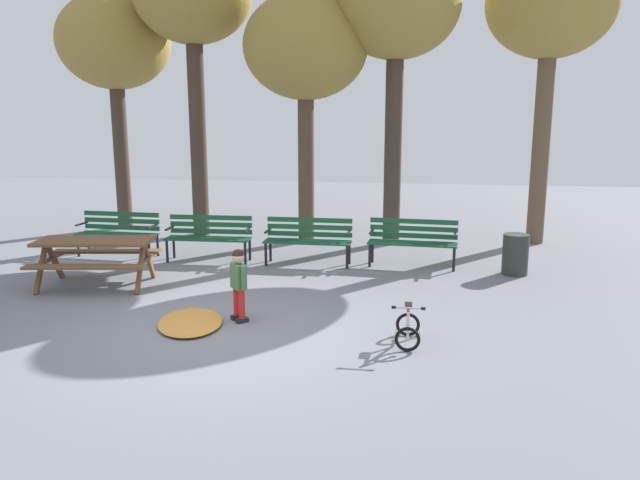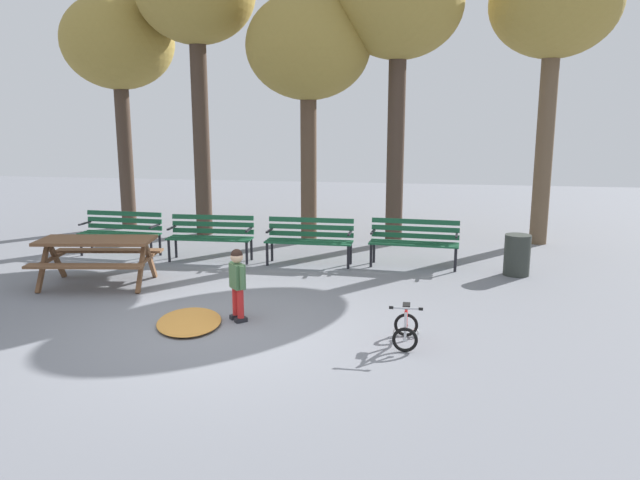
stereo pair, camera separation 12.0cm
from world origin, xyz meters
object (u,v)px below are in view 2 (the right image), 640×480
object	(u,v)px
park_bench_far_left	(122,229)
child_standing	(237,279)
picnic_table	(97,249)
kids_bicycle	(406,328)
park_bench_right	(310,237)
park_bench_far_right	(414,239)
park_bench_left	(211,234)
trash_bin	(517,255)

from	to	relation	value
park_bench_far_left	child_standing	xyz separation A→B (m)	(3.44, -3.43, 0.06)
picnic_table	kids_bicycle	distance (m)	5.34
picnic_table	child_standing	distance (m)	3.06
park_bench_right	park_bench_far_right	distance (m)	1.91
park_bench_left	kids_bicycle	bearing A→B (deg)	-45.02
park_bench_left	park_bench_far_left	bearing A→B (deg)	176.00
park_bench_far_left	park_bench_right	distance (m)	3.80
park_bench_far_left	kids_bicycle	xyz separation A→B (m)	(5.68, -3.92, -0.31)
park_bench_far_left	park_bench_left	world-z (taller)	same
park_bench_far_right	child_standing	size ratio (longest dim) A/B	1.65
park_bench_right	picnic_table	bearing A→B (deg)	-147.53
child_standing	park_bench_right	bearing A→B (deg)	83.78
picnic_table	trash_bin	bearing A→B (deg)	14.81
park_bench_left	park_bench_right	bearing A→B (deg)	0.21
park_bench_far_left	picnic_table	bearing A→B (deg)	-72.39
picnic_table	child_standing	bearing A→B (deg)	-25.50
trash_bin	kids_bicycle	bearing A→B (deg)	-116.36
picnic_table	park_bench_left	size ratio (longest dim) A/B	1.23
park_bench_far_right	park_bench_right	bearing A→B (deg)	-175.37
kids_bicycle	park_bench_far_right	bearing A→B (deg)	89.66
trash_bin	child_standing	bearing A→B (deg)	-142.29
kids_bicycle	trash_bin	world-z (taller)	trash_bin
picnic_table	child_standing	world-z (taller)	child_standing
park_bench_right	kids_bicycle	world-z (taller)	park_bench_right
park_bench_far_left	child_standing	world-z (taller)	child_standing
park_bench_left	kids_bicycle	size ratio (longest dim) A/B	2.87
picnic_table	park_bench_right	size ratio (longest dim) A/B	1.24
picnic_table	park_bench_far_left	xyz separation A→B (m)	(-0.67, 2.11, -0.08)
park_bench_far_right	kids_bicycle	distance (m)	3.96
park_bench_left	child_standing	xyz separation A→B (m)	(1.54, -3.30, 0.06)
park_bench_left	trash_bin	xyz separation A→B (m)	(5.57, -0.19, -0.16)
picnic_table	park_bench_far_right	world-z (taller)	park_bench_far_right
park_bench_far_left	park_bench_right	size ratio (longest dim) A/B	1.01
kids_bicycle	trash_bin	distance (m)	4.02
park_bench_far_left	park_bench_right	world-z (taller)	same
park_bench_left	park_bench_far_right	world-z (taller)	same
park_bench_far_left	trash_bin	world-z (taller)	park_bench_far_left
kids_bicycle	child_standing	bearing A→B (deg)	167.71
park_bench_right	child_standing	bearing A→B (deg)	-96.22
picnic_table	park_bench_right	world-z (taller)	park_bench_right
child_standing	kids_bicycle	xyz separation A→B (m)	(2.24, -0.49, -0.37)
park_bench_left	kids_bicycle	world-z (taller)	park_bench_left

